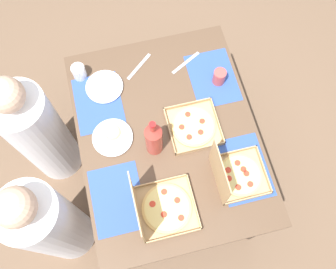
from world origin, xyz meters
TOP-DOWN VIEW (x-y plane):
  - ground_plane at (0.00, 0.00)m, footprint 6.00×6.00m
  - dining_table at (0.00, 0.00)m, footprint 1.26×0.98m
  - placemat_near_left at (-0.28, -0.34)m, footprint 0.36×0.26m
  - placemat_near_right at (0.28, -0.34)m, footprint 0.36×0.26m
  - placemat_far_left at (-0.28, 0.34)m, footprint 0.36×0.26m
  - placemat_far_right at (0.28, 0.34)m, footprint 0.36×0.26m
  - pizza_box_corner_left at (0.01, -0.15)m, footprint 0.28×0.28m
  - pizza_box_corner_right at (-0.39, 0.14)m, footprint 0.29×0.29m
  - pizza_box_center at (-0.32, -0.28)m, footprint 0.26×0.27m
  - plate_far_right at (0.37, 0.29)m, footprint 0.21×0.21m
  - plate_near_right at (0.05, 0.30)m, footprint 0.22×0.22m
  - soda_bottle at (-0.05, 0.09)m, footprint 0.09×0.09m
  - cup_red at (0.25, -0.36)m, footprint 0.07×0.07m
  - cup_clear_left at (0.48, 0.41)m, footprint 0.08×0.08m
  - knife_by_far_left at (0.46, 0.06)m, footprint 0.15×0.17m
  - knife_by_far_right at (0.42, -0.21)m, footprint 0.12×0.19m
  - diner_left_seat at (-0.28, 0.75)m, footprint 0.32×0.32m
  - diner_right_seat at (0.28, 0.75)m, footprint 0.32×0.32m

SIDE VIEW (x-z plane):
  - ground_plane at x=0.00m, z-range 0.00..0.00m
  - diner_right_seat at x=0.28m, z-range -0.06..1.06m
  - diner_left_seat at x=-0.28m, z-range -0.06..1.07m
  - dining_table at x=0.00m, z-range 0.25..0.99m
  - placemat_near_left at x=-0.28m, z-range 0.74..0.74m
  - placemat_near_right at x=0.28m, z-range 0.74..0.74m
  - placemat_far_left at x=-0.28m, z-range 0.74..0.74m
  - placemat_far_right at x=0.28m, z-range 0.74..0.74m
  - knife_by_far_left at x=0.46m, z-range 0.74..0.74m
  - knife_by_far_right at x=0.42m, z-range 0.74..0.74m
  - plate_far_right at x=0.37m, z-range 0.74..0.76m
  - plate_near_right at x=0.05m, z-range 0.73..0.76m
  - pizza_box_corner_left at x=0.01m, z-range 0.73..0.77m
  - cup_clear_left at x=0.48m, z-range 0.74..0.83m
  - pizza_box_center at x=-0.32m, z-range 0.64..0.94m
  - cup_red at x=0.25m, z-range 0.74..0.84m
  - pizza_box_corner_right at x=-0.39m, z-range 0.63..0.95m
  - soda_bottle at x=-0.05m, z-range 0.71..1.03m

